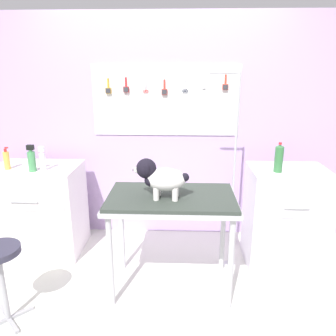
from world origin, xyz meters
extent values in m
cube|color=silver|center=(0.00, 0.00, -0.02)|extent=(4.40, 4.00, 0.04)
cube|color=#B899CB|center=(0.00, 1.28, 1.15)|extent=(4.00, 0.06, 2.30)
cube|color=white|center=(0.05, 1.24, 1.45)|extent=(1.48, 0.02, 0.69)
cylinder|color=gray|center=(-0.52, 1.23, 1.68)|extent=(0.01, 0.02, 0.01)
cylinder|color=gold|center=(-0.52, 1.22, 1.63)|extent=(0.02, 0.02, 0.09)
cube|color=gold|center=(-0.52, 1.22, 1.55)|extent=(0.06, 0.02, 0.06)
cube|color=#333338|center=(-0.52, 1.21, 1.55)|extent=(0.05, 0.01, 0.05)
cylinder|color=gray|center=(-0.34, 1.23, 1.69)|extent=(0.01, 0.02, 0.01)
cylinder|color=red|center=(-0.34, 1.22, 1.64)|extent=(0.02, 0.02, 0.09)
cube|color=red|center=(-0.34, 1.22, 1.56)|extent=(0.06, 0.02, 0.06)
cube|color=#333338|center=(-0.34, 1.21, 1.56)|extent=(0.05, 0.01, 0.05)
cylinder|color=gray|center=(-0.15, 1.23, 1.69)|extent=(0.01, 0.02, 0.01)
cube|color=silver|center=(-0.15, 1.22, 1.62)|extent=(0.01, 0.00, 0.11)
cube|color=silver|center=(-0.14, 1.22, 1.62)|extent=(0.01, 0.00, 0.11)
torus|color=red|center=(-0.16, 1.22, 1.55)|extent=(0.03, 0.01, 0.03)
torus|color=red|center=(-0.13, 1.22, 1.55)|extent=(0.03, 0.01, 0.03)
cylinder|color=gray|center=(0.04, 1.23, 1.67)|extent=(0.01, 0.02, 0.01)
cylinder|color=red|center=(0.04, 1.22, 1.61)|extent=(0.02, 0.02, 0.09)
cube|color=red|center=(0.04, 1.22, 1.54)|extent=(0.06, 0.02, 0.06)
cube|color=#333338|center=(0.04, 1.21, 1.54)|extent=(0.05, 0.01, 0.05)
cylinder|color=gray|center=(0.24, 1.23, 1.69)|extent=(0.01, 0.02, 0.01)
cube|color=silver|center=(0.24, 1.22, 1.62)|extent=(0.01, 0.00, 0.11)
cube|color=silver|center=(0.25, 1.22, 1.62)|extent=(0.01, 0.00, 0.11)
torus|color=black|center=(0.23, 1.22, 1.55)|extent=(0.03, 0.01, 0.03)
torus|color=black|center=(0.26, 1.22, 1.55)|extent=(0.03, 0.01, 0.03)
cylinder|color=gray|center=(0.43, 1.23, 1.72)|extent=(0.01, 0.02, 0.01)
cube|color=silver|center=(0.43, 1.22, 1.64)|extent=(0.03, 0.01, 0.13)
cylinder|color=gray|center=(0.64, 1.23, 1.72)|extent=(0.01, 0.02, 0.01)
cylinder|color=red|center=(0.64, 1.22, 1.66)|extent=(0.02, 0.02, 0.09)
cube|color=red|center=(0.64, 1.22, 1.59)|extent=(0.06, 0.02, 0.06)
cube|color=#333338|center=(0.64, 1.21, 1.59)|extent=(0.05, 0.01, 0.05)
cylinder|color=#B7B7BC|center=(-0.31, 0.01, 0.38)|extent=(0.04, 0.04, 0.76)
cylinder|color=#B7B7BC|center=(0.59, 0.01, 0.38)|extent=(0.04, 0.04, 0.76)
cylinder|color=#B7B7BC|center=(-0.31, 0.51, 0.38)|extent=(0.04, 0.04, 0.76)
cylinder|color=#B7B7BC|center=(0.59, 0.51, 0.38)|extent=(0.04, 0.04, 0.76)
cube|color=#B7B7BC|center=(0.14, 0.26, 0.77)|extent=(1.02, 0.62, 0.03)
cube|color=#333C35|center=(0.14, 0.26, 0.81)|extent=(0.99, 0.60, 0.03)
cylinder|color=#B7B7BC|center=(0.67, 0.59, 0.01)|extent=(0.11, 0.11, 0.01)
cylinder|color=#B7B7BC|center=(0.67, 0.59, 0.87)|extent=(0.02, 0.02, 1.75)
cylinder|color=#B7B7BC|center=(0.55, 0.59, 1.74)|extent=(0.24, 0.02, 0.02)
cylinder|color=white|center=(0.03, 0.16, 0.87)|extent=(0.04, 0.04, 0.10)
cylinder|color=white|center=(0.03, 0.25, 0.87)|extent=(0.04, 0.04, 0.10)
cylinder|color=white|center=(0.17, 0.15, 0.87)|extent=(0.04, 0.04, 0.10)
cylinder|color=white|center=(0.18, 0.25, 0.87)|extent=(0.04, 0.04, 0.10)
ellipsoid|color=white|center=(0.10, 0.20, 0.97)|extent=(0.32, 0.21, 0.17)
ellipsoid|color=black|center=(-0.01, 0.21, 0.96)|extent=(0.11, 0.14, 0.09)
sphere|color=black|center=(-0.05, 0.21, 1.05)|extent=(0.15, 0.15, 0.15)
ellipsoid|color=white|center=(-0.11, 0.22, 1.04)|extent=(0.07, 0.06, 0.05)
sphere|color=black|center=(-0.14, 0.22, 1.04)|extent=(0.02, 0.02, 0.02)
ellipsoid|color=black|center=(-0.04, 0.15, 1.06)|extent=(0.05, 0.04, 0.08)
ellipsoid|color=black|center=(-0.03, 0.28, 1.06)|extent=(0.05, 0.04, 0.08)
sphere|color=black|center=(0.24, 0.20, 0.99)|extent=(0.06, 0.06, 0.06)
cube|color=silver|center=(-1.17, 0.82, 0.44)|extent=(0.80, 0.56, 0.87)
cube|color=silver|center=(-1.17, 0.53, 0.63)|extent=(0.70, 0.01, 0.17)
cylinder|color=#99999E|center=(-1.17, 0.53, 0.63)|extent=(0.24, 0.02, 0.02)
cube|color=silver|center=(1.17, 0.69, 0.46)|extent=(0.68, 0.52, 0.91)
cube|color=silver|center=(1.17, 0.42, 0.66)|extent=(0.60, 0.01, 0.18)
cylinder|color=#99999E|center=(1.17, 0.42, 0.66)|extent=(0.20, 0.02, 0.02)
cylinder|color=#9E9EA3|center=(-1.04, -0.20, 0.28)|extent=(0.04, 0.04, 0.55)
cube|color=#9E9EA3|center=(-0.97, -0.13, 0.01)|extent=(0.15, 0.15, 0.02)
cube|color=#9E9EA3|center=(-1.10, -0.13, 0.01)|extent=(0.15, 0.15, 0.02)
cube|color=#9E9EA3|center=(-0.97, -0.26, 0.01)|extent=(0.15, 0.15, 0.02)
cylinder|color=gold|center=(-1.39, 0.73, 0.95)|extent=(0.05, 0.05, 0.17)
cylinder|color=red|center=(-1.39, 0.73, 1.05)|extent=(0.02, 0.02, 0.03)
cube|color=red|center=(-1.37, 0.73, 1.08)|extent=(0.03, 0.01, 0.01)
cylinder|color=white|center=(-1.04, 0.69, 0.95)|extent=(0.05, 0.05, 0.16)
cylinder|color=white|center=(-1.04, 0.69, 1.04)|extent=(0.02, 0.02, 0.02)
cube|color=silver|center=(-1.04, 0.69, 1.08)|extent=(0.05, 0.03, 0.04)
cylinder|color=#489559|center=(-1.13, 0.67, 0.96)|extent=(0.07, 0.07, 0.18)
cylinder|color=#489559|center=(-1.13, 0.67, 1.06)|extent=(0.03, 0.03, 0.02)
cube|color=black|center=(-1.13, 0.67, 1.09)|extent=(0.06, 0.04, 0.04)
cylinder|color=#33713C|center=(1.04, 0.61, 1.02)|extent=(0.07, 0.07, 0.22)
cone|color=#33713C|center=(1.04, 0.61, 1.14)|extent=(0.07, 0.07, 0.02)
cylinder|color=red|center=(1.04, 0.61, 1.16)|extent=(0.03, 0.03, 0.02)
camera|label=1|loc=(0.21, -2.17, 1.78)|focal=35.79mm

